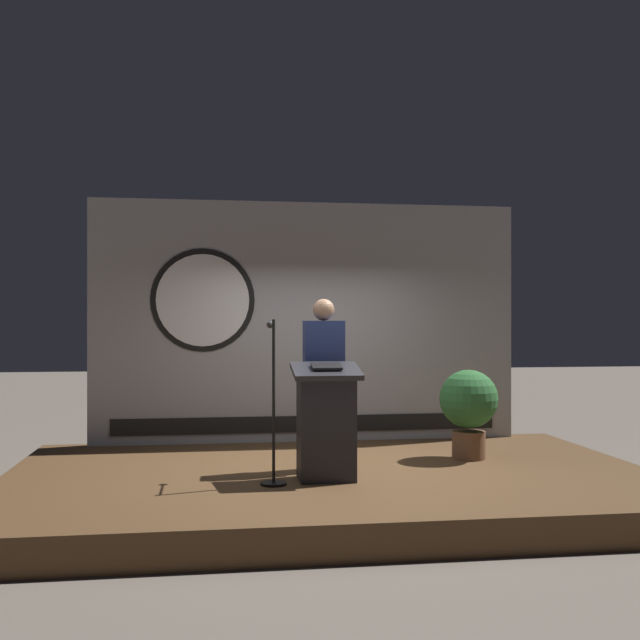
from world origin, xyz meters
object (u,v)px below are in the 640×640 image
object	(u,v)px
speaker_person	(324,382)
potted_plant	(469,405)
podium	(326,422)
microphone_stand	(273,425)

from	to	relation	value
speaker_person	potted_plant	world-z (taller)	speaker_person
podium	potted_plant	world-z (taller)	podium
speaker_person	potted_plant	distance (m)	1.71
podium	microphone_stand	bearing A→B (deg)	-169.77
speaker_person	microphone_stand	bearing A→B (deg)	-134.26
podium	microphone_stand	distance (m)	0.52
podium	microphone_stand	size ratio (longest dim) A/B	0.73
microphone_stand	potted_plant	bearing A→B (deg)	22.89
speaker_person	potted_plant	size ratio (longest dim) A/B	1.78
podium	potted_plant	bearing A→B (deg)	26.32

